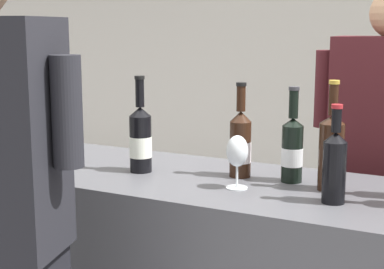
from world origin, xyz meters
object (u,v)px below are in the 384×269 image
person_server (384,202)px  wine_bottle_3 (292,148)px  wine_bottle_2 (331,150)px  wine_glass (237,153)px  wine_bottle_1 (240,143)px  wine_bottle_0 (141,139)px  wine_bottle_7 (52,133)px  wine_bottle_5 (335,164)px

person_server → wine_bottle_3: bearing=-116.6°
wine_bottle_2 → wine_glass: bearing=-156.7°
wine_glass → person_server: 0.79m
wine_bottle_1 → wine_bottle_2: (0.33, -0.03, 0.01)m
wine_bottle_0 → wine_glass: size_ratio=1.98×
wine_bottle_3 → wine_bottle_7: size_ratio=0.95×
wine_bottle_0 → wine_bottle_2: wine_bottle_2 is taller
wine_bottle_2 → wine_glass: 0.30m
wine_bottle_7 → wine_glass: 0.73m
wine_bottle_1 → wine_bottle_0: bearing=-164.3°
wine_bottle_1 → wine_bottle_7: size_ratio=0.97×
wine_bottle_0 → wine_bottle_5: 0.72m
wine_bottle_7 → person_server: size_ratio=0.21×
wine_bottle_0 → wine_bottle_7: bearing=-164.6°
wine_bottle_5 → wine_bottle_0: bearing=174.8°
wine_glass → wine_bottle_1: bearing=108.7°
wine_bottle_5 → person_server: 0.72m
wine_bottle_1 → wine_glass: size_ratio=1.88×
wine_bottle_1 → wine_bottle_5: 0.40m
wine_bottle_3 → wine_glass: (-0.13, -0.16, 0.00)m
wine_bottle_0 → wine_bottle_5: bearing=-5.2°
wine_bottle_0 → wine_bottle_5: size_ratio=1.17×
wine_bottle_5 → wine_glass: (-0.32, 0.01, -0.00)m
wine_bottle_1 → person_server: person_server is taller
wine_bottle_2 → person_server: (0.09, 0.52, -0.30)m
wine_glass → wine_bottle_3: bearing=50.9°
wine_bottle_3 → person_server: 0.61m
wine_bottle_0 → wine_bottle_3: wine_bottle_0 is taller
wine_bottle_3 → wine_bottle_7: 0.89m
wine_glass → wine_bottle_7: bearing=-176.8°
person_server → wine_bottle_0: bearing=-142.6°
wine_bottle_5 → wine_bottle_7: (-1.05, -0.03, 0.01)m
wine_bottle_0 → wine_bottle_2: bearing=5.7°
wine_bottle_2 → wine_glass: wine_bottle_2 is taller
wine_bottle_5 → wine_glass: 0.32m
wine_bottle_0 → wine_bottle_1: wine_bottle_0 is taller
wine_bottle_2 → wine_glass: (-0.28, -0.12, -0.02)m
wine_bottle_0 → wine_bottle_1: bearing=15.7°
wine_bottle_3 → wine_bottle_5: size_ratio=1.09×
wine_bottle_3 → wine_bottle_5: 0.26m
wine_bottle_0 → wine_bottle_7: size_ratio=1.02×
wine_bottle_2 → person_server: person_server is taller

